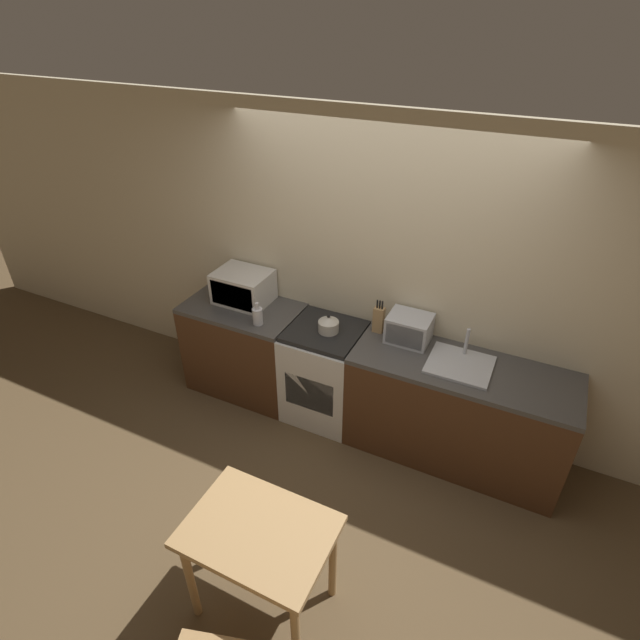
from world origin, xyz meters
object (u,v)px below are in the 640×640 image
at_px(stove_range, 325,372).
at_px(dining_table, 260,542).
at_px(kettle, 329,324).
at_px(toaster_oven, 409,329).
at_px(bottle, 258,316).
at_px(microwave, 243,287).

distance_m(stove_range, dining_table, 1.80).
bearing_deg(kettle, toaster_oven, 14.59).
bearing_deg(kettle, dining_table, -77.40).
bearing_deg(stove_range, bottle, -162.86).
relative_size(microwave, bottle, 2.38).
bearing_deg(dining_table, bottle, 121.61).
bearing_deg(dining_table, toaster_oven, 82.75).
relative_size(microwave, toaster_oven, 1.44).
height_order(toaster_oven, dining_table, toaster_oven).
bearing_deg(dining_table, microwave, 124.89).
height_order(stove_range, kettle, kettle).
relative_size(toaster_oven, dining_table, 0.41).
xyz_separation_m(stove_range, dining_table, (0.42, -1.74, 0.18)).
relative_size(kettle, toaster_oven, 0.51).
relative_size(kettle, dining_table, 0.21).
xyz_separation_m(kettle, dining_table, (0.39, -1.73, -0.34)).
height_order(stove_range, microwave, microwave).
xyz_separation_m(toaster_oven, dining_table, (-0.24, -1.89, -0.38)).
bearing_deg(dining_table, stove_range, 103.66).
relative_size(kettle, microwave, 0.35).
bearing_deg(microwave, bottle, -40.37).
relative_size(bottle, toaster_oven, 0.60).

